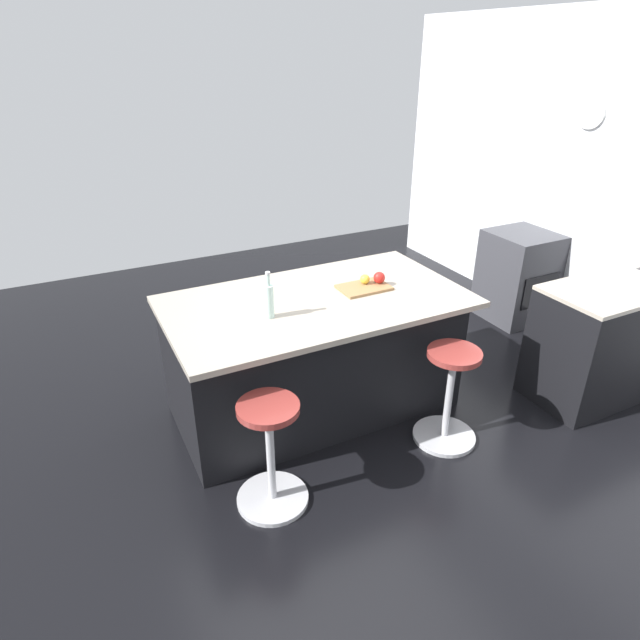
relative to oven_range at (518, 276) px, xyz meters
name	(u,v)px	position (x,y,z in m)	size (l,w,h in m)	color
ground_plane	(342,412)	(2.35, 0.65, -0.44)	(7.61, 7.61, 0.00)	black
interior_partition_left	(625,189)	(-0.35, 0.65, 0.97)	(0.15, 5.85, 2.82)	silver
sink_cabinet	(639,329)	(0.00, 1.31, 0.02)	(1.92, 0.60, 1.20)	black
oven_range	(518,276)	(0.00, 0.00, 0.00)	(0.60, 0.61, 0.89)	#38383D
kitchen_island	(314,354)	(2.51, 0.49, 0.03)	(2.08, 1.16, 0.93)	black
stool_by_window	(449,399)	(1.85, 1.25, -0.11)	(0.44, 0.44, 0.71)	#B7B7BC
stool_middle	(271,457)	(3.17, 1.25, -0.11)	(0.44, 0.44, 0.71)	#B7B7BC
cutting_board	(364,288)	(2.13, 0.54, 0.50)	(0.36, 0.24, 0.02)	olive
apple_red	(379,278)	(2.00, 0.53, 0.55)	(0.09, 0.09, 0.09)	red
apple_yellow	(365,279)	(2.10, 0.50, 0.55)	(0.07, 0.07, 0.07)	gold
water_bottle	(269,300)	(2.91, 0.65, 0.61)	(0.06, 0.06, 0.31)	silver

